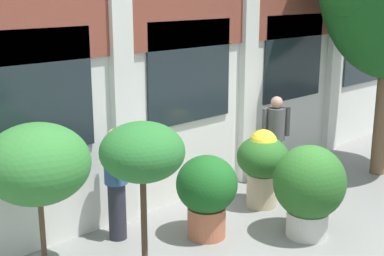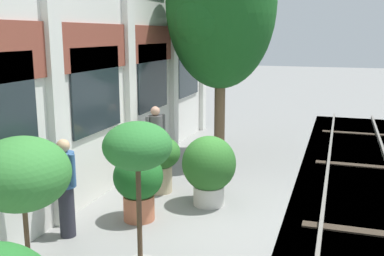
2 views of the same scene
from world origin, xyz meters
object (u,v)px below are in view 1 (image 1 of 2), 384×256
object	(u,v)px
potted_plant_glazed_jar	(263,161)
potted_plant_stone_basin	(207,191)
resident_by_doorway	(275,138)
potted_plant_low_pan	(38,166)
potted_plant_tall_urn	(143,167)
resident_watching_tracks	(116,181)
potted_plant_ribbed_drum	(309,186)

from	to	relation	value
potted_plant_glazed_jar	potted_plant_stone_basin	bearing A→B (deg)	-172.65
potted_plant_glazed_jar	potted_plant_stone_basin	size ratio (longest dim) A/B	1.07
potted_plant_glazed_jar	resident_by_doorway	distance (m)	1.10
potted_plant_stone_basin	potted_plant_low_pan	world-z (taller)	potted_plant_low_pan
potted_plant_glazed_jar	potted_plant_tall_urn	bearing A→B (deg)	-162.23
potted_plant_low_pan	resident_watching_tracks	xyz separation A→B (m)	(1.31, 0.24, -0.59)
potted_plant_tall_urn	potted_plant_ribbed_drum	world-z (taller)	potted_plant_tall_urn
potted_plant_stone_basin	resident_watching_tracks	bearing A→B (deg)	139.77
potted_plant_tall_urn	potted_plant_stone_basin	distance (m)	2.28
potted_plant_ribbed_drum	potted_plant_stone_basin	bearing A→B (deg)	138.09
potted_plant_stone_basin	potted_plant_glazed_jar	bearing A→B (deg)	7.35
potted_plant_tall_urn	resident_by_doorway	size ratio (longest dim) A/B	1.32
potted_plant_tall_urn	resident_watching_tracks	size ratio (longest dim) A/B	1.33
potted_plant_tall_urn	potted_plant_glazed_jar	distance (m)	3.64
potted_plant_stone_basin	potted_plant_ribbed_drum	world-z (taller)	potted_plant_ribbed_drum
potted_plant_tall_urn	potted_plant_stone_basin	xyz separation A→B (m)	(1.84, 0.88, -1.02)
potted_plant_glazed_jar	potted_plant_ribbed_drum	distance (m)	1.26
potted_plant_tall_urn	potted_plant_ribbed_drum	bearing A→B (deg)	-2.47
resident_by_doorway	potted_plant_glazed_jar	bearing A→B (deg)	-26.96
potted_plant_stone_basin	potted_plant_ribbed_drum	bearing A→B (deg)	-41.91
potted_plant_stone_basin	resident_watching_tracks	size ratio (longest dim) A/B	0.75
potted_plant_glazed_jar	potted_plant_low_pan	bearing A→B (deg)	173.83
resident_by_doorway	potted_plant_low_pan	bearing A→B (deg)	-53.39
resident_watching_tracks	potted_plant_low_pan	bearing A→B (deg)	-150.20
potted_plant_tall_urn	potted_plant_stone_basin	bearing A→B (deg)	25.50
potted_plant_low_pan	potted_plant_stone_basin	bearing A→B (deg)	-14.67
resident_by_doorway	resident_watching_tracks	xyz separation A→B (m)	(-3.48, 0.15, -0.01)
potted_plant_ribbed_drum	potted_plant_tall_urn	bearing A→B (deg)	177.53
potted_plant_ribbed_drum	resident_by_doorway	bearing A→B (deg)	51.60
potted_plant_stone_basin	potted_plant_low_pan	size ratio (longest dim) A/B	0.62
potted_plant_ribbed_drum	potted_plant_glazed_jar	bearing A→B (deg)	72.31
potted_plant_glazed_jar	potted_plant_stone_basin	xyz separation A→B (m)	(-1.50, -0.19, -0.07)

